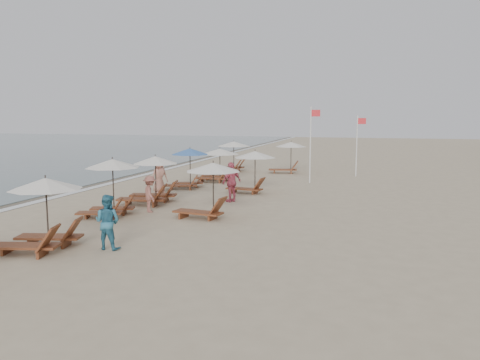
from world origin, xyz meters
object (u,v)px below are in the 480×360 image
(beachgoer_mid_a, at_px, (107,222))
(beachgoer_far_a, at_px, (232,182))
(flag_pole_near, at_px, (311,141))
(beachgoer_mid_b, at_px, (150,194))
(inland_station_1, at_px, (251,167))
(beachgoer_far_b, at_px, (159,176))
(lounger_station_6, at_px, (231,156))
(lounger_station_2, at_px, (109,187))
(inland_station_0, at_px, (206,185))
(lounger_station_4, at_px, (187,168))
(lounger_station_5, at_px, (216,164))
(lounger_station_1, at_px, (40,216))
(inland_station_2, at_px, (287,154))
(lounger_station_3, at_px, (150,183))

(beachgoer_mid_a, bearing_deg, beachgoer_far_a, -97.12)
(beachgoer_mid_a, height_order, flag_pole_near, flag_pole_near)
(beachgoer_mid_b, bearing_deg, inland_station_1, -64.14)
(beachgoer_far_b, bearing_deg, lounger_station_6, 33.87)
(beachgoer_mid_b, bearing_deg, lounger_station_2, 98.43)
(lounger_station_2, relative_size, beachgoer_mid_a, 1.46)
(lounger_station_2, xyz_separation_m, inland_station_0, (3.91, 0.77, 0.12))
(inland_station_1, xyz_separation_m, beachgoer_mid_b, (-2.82, -6.08, -0.61))
(lounger_station_4, height_order, lounger_station_5, lounger_station_4)
(lounger_station_2, bearing_deg, beachgoer_mid_a, -59.70)
(lounger_station_5, bearing_deg, lounger_station_4, -101.65)
(inland_station_1, height_order, beachgoer_mid_b, inland_station_1)
(lounger_station_4, xyz_separation_m, beachgoer_far_a, (3.68, -3.45, -0.23))
(beachgoer_mid_b, bearing_deg, beachgoer_far_a, -77.46)
(lounger_station_1, xyz_separation_m, inland_station_2, (3.58, 21.85, 0.30))
(inland_station_0, xyz_separation_m, flag_pole_near, (2.59, 11.45, 1.21))
(flag_pole_near, bearing_deg, lounger_station_4, -146.95)
(lounger_station_5, xyz_separation_m, beachgoer_far_b, (-1.50, -5.05, -0.19))
(lounger_station_3, bearing_deg, lounger_station_5, 86.24)
(beachgoer_mid_b, height_order, beachgoer_far_a, beachgoer_far_a)
(beachgoer_mid_a, bearing_deg, inland_station_2, -93.69)
(inland_station_0, bearing_deg, beachgoer_far_b, 130.36)
(lounger_station_1, distance_m, lounger_station_2, 5.05)
(lounger_station_3, relative_size, lounger_station_6, 1.00)
(lounger_station_1, relative_size, lounger_station_3, 0.96)
(beachgoer_far_a, bearing_deg, lounger_station_5, -125.31)
(beachgoer_mid_b, xyz_separation_m, flag_pole_near, (5.33, 10.93, 1.78))
(lounger_station_1, height_order, lounger_station_6, lounger_station_1)
(beachgoer_far_b, bearing_deg, lounger_station_1, -134.75)
(beachgoer_far_b, bearing_deg, lounger_station_5, 21.81)
(inland_station_0, xyz_separation_m, beachgoer_far_a, (-0.12, 3.84, -0.40))
(inland_station_0, bearing_deg, inland_station_2, 88.88)
(lounger_station_3, height_order, lounger_station_4, lounger_station_4)
(lounger_station_4, distance_m, flag_pole_near, 7.75)
(lounger_station_2, bearing_deg, inland_station_0, 11.19)
(inland_station_0, bearing_deg, beachgoer_far_a, 91.80)
(lounger_station_1, relative_size, flag_pole_near, 0.57)
(lounger_station_2, height_order, flag_pole_near, flag_pole_near)
(lounger_station_4, bearing_deg, lounger_station_1, -87.64)
(beachgoer_mid_a, bearing_deg, lounger_station_1, 20.58)
(lounger_station_2, xyz_separation_m, beachgoer_far_b, (-0.72, 6.23, -0.34))
(inland_station_0, xyz_separation_m, inland_station_1, (0.09, 6.60, 0.05))
(inland_station_1, distance_m, beachgoer_far_b, 4.88)
(lounger_station_3, relative_size, beachgoer_mid_b, 1.74)
(beachgoer_far_b, bearing_deg, inland_station_1, -38.08)
(lounger_station_2, relative_size, inland_station_1, 0.93)
(lounger_station_6, distance_m, flag_pole_near, 7.89)
(beachgoer_mid_b, xyz_separation_m, beachgoer_far_b, (-1.90, 4.94, 0.11))
(beachgoer_mid_a, xyz_separation_m, beachgoer_mid_b, (-1.36, 5.62, -0.07))
(lounger_station_2, bearing_deg, lounger_station_3, 85.68)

